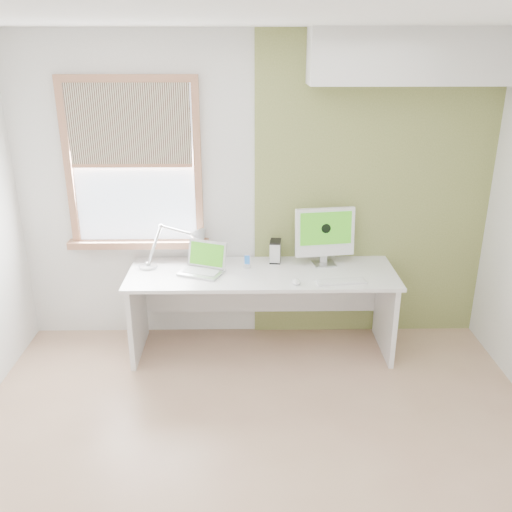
{
  "coord_description": "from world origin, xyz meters",
  "views": [
    {
      "loc": [
        -0.06,
        -2.8,
        2.49
      ],
      "look_at": [
        0.0,
        1.05,
        1.0
      ],
      "focal_mm": 38.78,
      "sensor_mm": 36.0,
      "label": 1
    }
  ],
  "objects_px": {
    "desk": "(262,290)",
    "desk_lamp": "(190,242)",
    "imac": "(325,233)",
    "laptop": "(204,265)",
    "external_drive": "(275,251)"
  },
  "relations": [
    {
      "from": "desk",
      "to": "desk_lamp",
      "type": "xyz_separation_m",
      "value": [
        -0.6,
        0.15,
        0.39
      ]
    },
    {
      "from": "laptop",
      "to": "external_drive",
      "type": "relative_size",
      "value": 2.19
    },
    {
      "from": "desk_lamp",
      "to": "external_drive",
      "type": "relative_size",
      "value": 3.51
    },
    {
      "from": "desk_lamp",
      "to": "external_drive",
      "type": "distance_m",
      "value": 0.73
    },
    {
      "from": "laptop",
      "to": "external_drive",
      "type": "distance_m",
      "value": 0.64
    },
    {
      "from": "imac",
      "to": "desk",
      "type": "bearing_deg",
      "value": -167.78
    },
    {
      "from": "imac",
      "to": "laptop",
      "type": "bearing_deg",
      "value": -171.4
    },
    {
      "from": "external_drive",
      "to": "imac",
      "type": "height_order",
      "value": "imac"
    },
    {
      "from": "desk",
      "to": "imac",
      "type": "bearing_deg",
      "value": 12.22
    },
    {
      "from": "laptop",
      "to": "desk_lamp",
      "type": "bearing_deg",
      "value": 122.94
    },
    {
      "from": "laptop",
      "to": "external_drive",
      "type": "xyz_separation_m",
      "value": [
        0.6,
        0.21,
        0.04
      ]
    },
    {
      "from": "desk_lamp",
      "to": "desk",
      "type": "bearing_deg",
      "value": -14.08
    },
    {
      "from": "desk",
      "to": "desk_lamp",
      "type": "distance_m",
      "value": 0.73
    },
    {
      "from": "desk",
      "to": "external_drive",
      "type": "distance_m",
      "value": 0.36
    },
    {
      "from": "desk",
      "to": "imac",
      "type": "xyz_separation_m",
      "value": [
        0.53,
        0.11,
        0.47
      ]
    }
  ]
}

